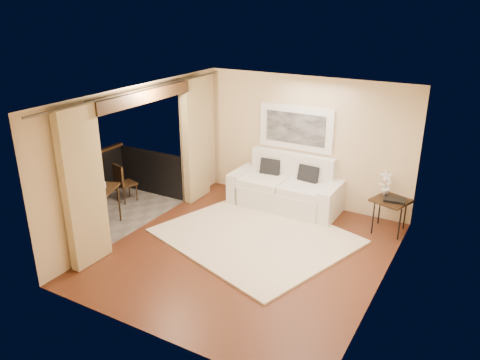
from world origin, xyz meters
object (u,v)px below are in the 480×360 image
Objects in this scene: orchid at (386,183)px; bistro_table at (98,191)px; balcony_chair_near at (60,193)px; ice_bucket at (96,179)px; sofa at (286,189)px; side_table at (391,202)px; balcony_chair_far at (122,180)px.

orchid is 0.59× the size of bistro_table.
balcony_chair_near reaches higher than ice_bucket.
orchid is at bearing 26.55° from ice_bucket.
sofa is 3.00× the size of side_table.
side_table is 0.70× the size of balcony_chair_near.
balcony_chair_near is at bearing -140.02° from sofa.
balcony_chair_far is at bearing 102.12° from ice_bucket.
balcony_chair_near is (-0.65, -0.35, -0.04)m from bistro_table.
balcony_chair_near is 5.43× the size of ice_bucket.
side_table is at bearing -2.55° from sofa.
side_table is at bearing -148.87° from balcony_chair_far.
side_table is 5.62m from ice_bucket.
bistro_table is at bearing -151.72° from orchid.
orchid is at bearing -146.86° from balcony_chair_far.
sofa is 2.78× the size of bistro_table.
ice_bucket is at bearing -153.45° from orchid.
bistro_table reaches higher than side_table.
side_table is at bearing -43.35° from orchid.
side_table is at bearing 36.59° from balcony_chair_near.
ice_bucket reaches higher than bistro_table.
ice_bucket reaches higher than side_table.
sofa reaches higher than side_table.
orchid reaches higher than ice_bucket.
bistro_table is at bearing -153.90° from side_table.
sofa is at bearing 50.08° from balcony_chair_near.
balcony_chair_near is at bearing -151.74° from orchid.
sofa is 2.65× the size of balcony_chair_far.
bistro_table is 0.73m from balcony_chair_near.
balcony_chair_far is (-0.34, 1.00, -0.18)m from bistro_table.
balcony_chair_far is at bearing -153.87° from sofa.
balcony_chair_far is at bearing -164.91° from side_table.
bistro_table is at bearing 38.34° from balcony_chair_near.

